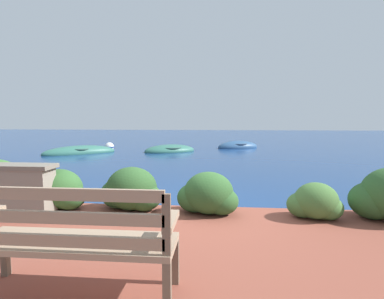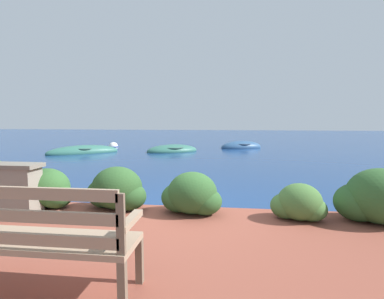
# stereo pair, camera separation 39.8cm
# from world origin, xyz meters

# --- Properties ---
(ground_plane) EXTENTS (80.00, 80.00, 0.00)m
(ground_plane) POSITION_xyz_m (0.00, 0.00, 0.00)
(ground_plane) COLOR navy
(park_bench) EXTENTS (1.63, 0.48, 0.93)m
(park_bench) POSITION_xyz_m (-0.49, -2.59, 0.71)
(park_bench) COLOR brown
(park_bench) RESTS_ON patio_terrace
(hedge_clump_left) EXTENTS (0.93, 0.67, 0.63)m
(hedge_clump_left) POSITION_xyz_m (-1.88, -0.31, 0.49)
(hedge_clump_left) COLOR #2D5628
(hedge_clump_left) RESTS_ON patio_terrace
(hedge_clump_centre) EXTENTS (0.99, 0.72, 0.68)m
(hedge_clump_centre) POSITION_xyz_m (-0.71, -0.27, 0.51)
(hedge_clump_centre) COLOR #284C23
(hedge_clump_centre) RESTS_ON patio_terrace
(hedge_clump_right) EXTENTS (0.93, 0.67, 0.63)m
(hedge_clump_right) POSITION_xyz_m (0.50, -0.36, 0.49)
(hedge_clump_right) COLOR #2D5628
(hedge_clump_right) RESTS_ON patio_terrace
(hedge_clump_far_right) EXTENTS (0.77, 0.55, 0.52)m
(hedge_clump_far_right) POSITION_xyz_m (2.04, -0.46, 0.45)
(hedge_clump_far_right) COLOR #426B33
(hedge_clump_far_right) RESTS_ON patio_terrace
(rowboat_nearest) EXTENTS (3.23, 2.92, 0.68)m
(rowboat_nearest) POSITION_xyz_m (-5.91, 8.84, 0.06)
(rowboat_nearest) COLOR #336B5B
(rowboat_nearest) RESTS_ON ground_plane
(rowboat_mid) EXTENTS (2.91, 2.45, 0.64)m
(rowboat_mid) POSITION_xyz_m (-1.78, 10.03, 0.06)
(rowboat_mid) COLOR #336B5B
(rowboat_mid) RESTS_ON ground_plane
(rowboat_far) EXTENTS (2.64, 2.01, 0.72)m
(rowboat_far) POSITION_xyz_m (1.75, 12.33, 0.06)
(rowboat_far) COLOR #2D517A
(rowboat_far) RESTS_ON ground_plane
(mooring_buoy) EXTENTS (0.56, 0.56, 0.51)m
(mooring_buoy) POSITION_xyz_m (-5.40, 11.34, 0.09)
(mooring_buoy) COLOR white
(mooring_buoy) RESTS_ON ground_plane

